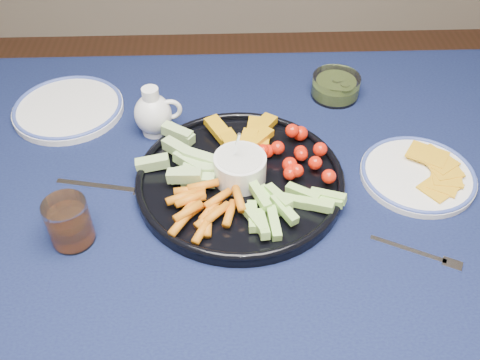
{
  "coord_description": "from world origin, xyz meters",
  "views": [
    {
      "loc": [
        0.09,
        -0.6,
        1.42
      ],
      "look_at": [
        0.11,
        0.08,
        0.76
      ],
      "focal_mm": 40.0,
      "sensor_mm": 36.0,
      "label": 1
    }
  ],
  "objects_px": {
    "creamer_pitcher": "(154,114)",
    "pickle_bowl": "(335,87)",
    "side_plate_extra": "(68,108)",
    "juice_tumbler": "(70,224)",
    "cheese_plate": "(418,173)",
    "crudite_platter": "(238,176)",
    "dining_table": "(178,254)"
  },
  "relations": [
    {
      "from": "cheese_plate",
      "to": "side_plate_extra",
      "type": "height_order",
      "value": "cheese_plate"
    },
    {
      "from": "creamer_pitcher",
      "to": "pickle_bowl",
      "type": "relative_size",
      "value": 1.0
    },
    {
      "from": "crudite_platter",
      "to": "juice_tumbler",
      "type": "xyz_separation_m",
      "value": [
        -0.27,
        -0.12,
        0.01
      ]
    },
    {
      "from": "juice_tumbler",
      "to": "side_plate_extra",
      "type": "relative_size",
      "value": 0.36
    },
    {
      "from": "dining_table",
      "to": "side_plate_extra",
      "type": "height_order",
      "value": "side_plate_extra"
    },
    {
      "from": "pickle_bowl",
      "to": "juice_tumbler",
      "type": "xyz_separation_m",
      "value": [
        -0.49,
        -0.39,
        0.01
      ]
    },
    {
      "from": "pickle_bowl",
      "to": "side_plate_extra",
      "type": "bearing_deg",
      "value": -176.11
    },
    {
      "from": "creamer_pitcher",
      "to": "pickle_bowl",
      "type": "xyz_separation_m",
      "value": [
        0.38,
        0.11,
        -0.02
      ]
    },
    {
      "from": "crudite_platter",
      "to": "juice_tumbler",
      "type": "bearing_deg",
      "value": -156.88
    },
    {
      "from": "creamer_pitcher",
      "to": "side_plate_extra",
      "type": "bearing_deg",
      "value": 158.87
    },
    {
      "from": "juice_tumbler",
      "to": "pickle_bowl",
      "type": "bearing_deg",
      "value": 38.3
    },
    {
      "from": "cheese_plate",
      "to": "juice_tumbler",
      "type": "distance_m",
      "value": 0.61
    },
    {
      "from": "dining_table",
      "to": "creamer_pitcher",
      "type": "xyz_separation_m",
      "value": [
        -0.05,
        0.24,
        0.13
      ]
    },
    {
      "from": "pickle_bowl",
      "to": "juice_tumbler",
      "type": "distance_m",
      "value": 0.62
    },
    {
      "from": "creamer_pitcher",
      "to": "juice_tumbler",
      "type": "bearing_deg",
      "value": -112.01
    },
    {
      "from": "dining_table",
      "to": "pickle_bowl",
      "type": "height_order",
      "value": "pickle_bowl"
    },
    {
      "from": "pickle_bowl",
      "to": "side_plate_extra",
      "type": "height_order",
      "value": "pickle_bowl"
    },
    {
      "from": "creamer_pitcher",
      "to": "pickle_bowl",
      "type": "bearing_deg",
      "value": 16.34
    },
    {
      "from": "juice_tumbler",
      "to": "creamer_pitcher",
      "type": "bearing_deg",
      "value": 67.99
    },
    {
      "from": "crudite_platter",
      "to": "juice_tumbler",
      "type": "relative_size",
      "value": 4.53
    },
    {
      "from": "creamer_pitcher",
      "to": "side_plate_extra",
      "type": "distance_m",
      "value": 0.2
    },
    {
      "from": "creamer_pitcher",
      "to": "cheese_plate",
      "type": "bearing_deg",
      "value": -17.32
    },
    {
      "from": "dining_table",
      "to": "juice_tumbler",
      "type": "bearing_deg",
      "value": -168.27
    },
    {
      "from": "crudite_platter",
      "to": "pickle_bowl",
      "type": "distance_m",
      "value": 0.35
    },
    {
      "from": "dining_table",
      "to": "cheese_plate",
      "type": "xyz_separation_m",
      "value": [
        0.44,
        0.09,
        0.1
      ]
    },
    {
      "from": "creamer_pitcher",
      "to": "cheese_plate",
      "type": "distance_m",
      "value": 0.51
    },
    {
      "from": "pickle_bowl",
      "to": "cheese_plate",
      "type": "bearing_deg",
      "value": -67.47
    },
    {
      "from": "pickle_bowl",
      "to": "crudite_platter",
      "type": "bearing_deg",
      "value": -128.81
    },
    {
      "from": "cheese_plate",
      "to": "side_plate_extra",
      "type": "distance_m",
      "value": 0.71
    },
    {
      "from": "creamer_pitcher",
      "to": "juice_tumbler",
      "type": "distance_m",
      "value": 0.3
    },
    {
      "from": "crudite_platter",
      "to": "side_plate_extra",
      "type": "relative_size",
      "value": 1.64
    },
    {
      "from": "dining_table",
      "to": "cheese_plate",
      "type": "bearing_deg",
      "value": 11.69
    }
  ]
}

